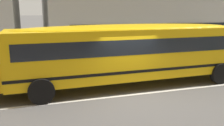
% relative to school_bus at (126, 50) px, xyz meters
% --- Properties ---
extents(ground_plane, '(400.00, 400.00, 0.00)m').
position_rel_school_bus_xyz_m(ground_plane, '(-0.34, -1.44, -1.74)').
color(ground_plane, '#54514F').
extents(sidewalk_far, '(120.00, 3.00, 0.01)m').
position_rel_school_bus_xyz_m(sidewalk_far, '(-0.34, 6.82, -1.73)').
color(sidewalk_far, gray).
rests_on(sidewalk_far, ground_plane).
extents(lane_centreline, '(110.00, 0.16, 0.01)m').
position_rel_school_bus_xyz_m(lane_centreline, '(-0.34, -1.44, -1.74)').
color(lane_centreline, silver).
rests_on(lane_centreline, ground_plane).
extents(school_bus, '(13.15, 3.12, 2.93)m').
position_rel_school_bus_xyz_m(school_bus, '(0.00, 0.00, 0.00)').
color(school_bus, yellow).
rests_on(school_bus, ground_plane).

